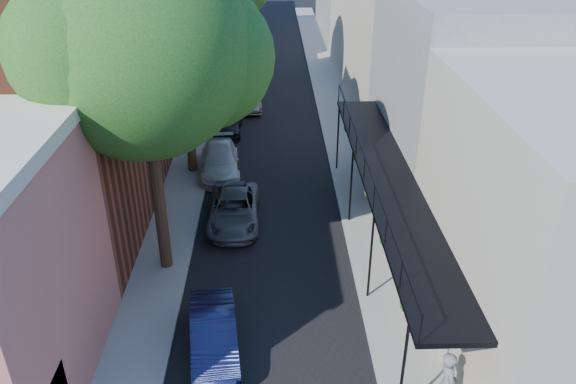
{
  "coord_description": "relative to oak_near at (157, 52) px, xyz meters",
  "views": [
    {
      "loc": [
        0.17,
        -7.05,
        12.19
      ],
      "look_at": [
        0.67,
        10.52,
        2.8
      ],
      "focal_mm": 35.0,
      "sensor_mm": 36.0,
      "label": 1
    }
  ],
  "objects": [
    {
      "name": "sidewalk_right",
      "position": [
        7.37,
        19.74,
        -7.82
      ],
      "size": [
        2.0,
        64.0,
        0.12
      ],
      "primitive_type": "cube",
      "color": "gray",
      "rests_on": "ground"
    },
    {
      "name": "parked_car_f",
      "position": [
        1.97,
        17.12,
        -7.19
      ],
      "size": [
        1.87,
        4.3,
        1.37
      ],
      "primitive_type": "imported",
      "rotation": [
        0.0,
        0.0,
        0.1
      ],
      "color": "slate",
      "rests_on": "ground"
    },
    {
      "name": "oak_mid",
      "position": [
        -0.05,
        7.97,
        -0.82
      ],
      "size": [
        6.6,
        6.0,
        10.2
      ],
      "color": "#382616",
      "rests_on": "ground"
    },
    {
      "name": "parked_car_c",
      "position": [
        1.88,
        2.87,
        -7.26
      ],
      "size": [
        2.08,
        4.46,
        1.23
      ],
      "primitive_type": "imported",
      "rotation": [
        0.0,
        0.0,
        0.01
      ],
      "color": "#505257",
      "rests_on": "ground"
    },
    {
      "name": "parked_car_e",
      "position": [
        0.96,
        12.86,
        -7.24
      ],
      "size": [
        1.52,
        3.75,
        1.27
      ],
      "primitive_type": "imported",
      "rotation": [
        0.0,
        0.0,
        0.01
      ],
      "color": "black",
      "rests_on": "ground"
    },
    {
      "name": "parked_car_d",
      "position": [
        0.92,
        7.63,
        -7.23
      ],
      "size": [
        2.24,
        4.62,
        1.29
      ],
      "primitive_type": "imported",
      "rotation": [
        0.0,
        0.0,
        0.1
      ],
      "color": "silver",
      "rests_on": "ground"
    },
    {
      "name": "oak_near",
      "position": [
        0.0,
        0.0,
        0.0
      ],
      "size": [
        7.48,
        6.8,
        11.42
      ],
      "color": "#382616",
      "rests_on": "ground"
    },
    {
      "name": "buildings_right",
      "position": [
        12.36,
        19.23,
        -3.45
      ],
      "size": [
        9.8,
        55.0,
        10.0
      ],
      "color": "#B6AC96",
      "rests_on": "ground"
    },
    {
      "name": "buildings_left",
      "position": [
        -5.93,
        18.5,
        -2.94
      ],
      "size": [
        10.1,
        59.1,
        12.0
      ],
      "color": "#C77166",
      "rests_on": "ground"
    },
    {
      "name": "pedestrian",
      "position": [
        7.89,
        -7.13,
        -6.74
      ],
      "size": [
        0.52,
        0.76,
        2.03
      ],
      "primitive_type": "imported",
      "rotation": [
        0.0,
        0.0,
        1.62
      ],
      "color": "slate",
      "rests_on": "sidewalk_right"
    },
    {
      "name": "sidewalk_left",
      "position": [
        -0.63,
        19.74,
        -7.82
      ],
      "size": [
        2.0,
        64.0,
        0.12
      ],
      "primitive_type": "cube",
      "color": "gray",
      "rests_on": "ground"
    },
    {
      "name": "parked_car_b",
      "position": [
        1.7,
        -4.64,
        -7.24
      ],
      "size": [
        1.84,
        4.01,
        1.27
      ],
      "primitive_type": "imported",
      "rotation": [
        0.0,
        0.0,
        0.13
      ],
      "color": "#161B47",
      "rests_on": "ground"
    },
    {
      "name": "road_surface",
      "position": [
        3.37,
        19.74,
        -7.87
      ],
      "size": [
        6.0,
        64.0,
        0.01
      ],
      "primitive_type": "cube",
      "color": "black",
      "rests_on": "ground"
    }
  ]
}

